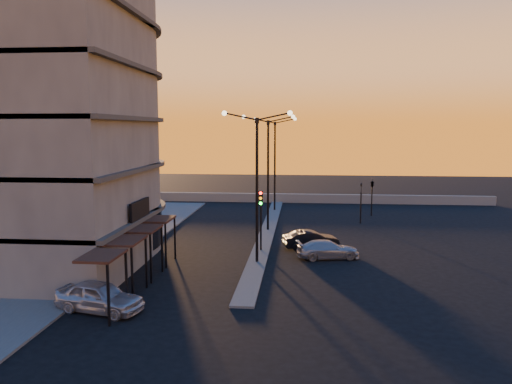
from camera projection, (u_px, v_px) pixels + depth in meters
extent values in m
plane|color=black|center=(257.00, 263.00, 31.39)|extent=(120.00, 120.00, 0.00)
cube|color=#52514F|center=(118.00, 244.00, 36.29)|extent=(5.00, 40.00, 0.12)
cube|color=#52514F|center=(268.00, 230.00, 41.26)|extent=(1.20, 36.00, 0.12)
cube|color=gray|center=(295.00, 198.00, 56.82)|extent=(44.00, 0.50, 1.00)
cylinder|color=#625C56|center=(50.00, 67.00, 33.05)|extent=(14.00, 14.00, 25.00)
cube|color=#625C56|center=(5.00, 56.00, 28.11)|extent=(14.00, 10.00, 25.00)
cylinder|color=black|center=(58.00, 228.00, 34.44)|extent=(14.16, 14.16, 2.40)
cube|color=black|center=(140.00, 210.00, 29.58)|extent=(0.15, 3.20, 1.20)
cylinder|color=black|center=(257.00, 192.00, 30.81)|extent=(0.18, 0.18, 9.00)
cube|color=black|center=(257.00, 121.00, 30.25)|extent=(0.25, 0.25, 0.35)
sphere|color=#FFE5B2|center=(224.00, 113.00, 30.38)|extent=(0.32, 0.32, 0.32)
sphere|color=#FFE5B2|center=(290.00, 113.00, 30.01)|extent=(0.32, 0.32, 0.32)
cylinder|color=black|center=(268.00, 177.00, 40.69)|extent=(0.18, 0.18, 9.00)
cube|color=black|center=(268.00, 122.00, 40.13)|extent=(0.25, 0.25, 0.35)
sphere|color=#FFE5B2|center=(244.00, 117.00, 40.25)|extent=(0.32, 0.32, 0.32)
sphere|color=#FFE5B2|center=(293.00, 117.00, 39.89)|extent=(0.32, 0.32, 0.32)
cylinder|color=black|center=(275.00, 167.00, 50.57)|extent=(0.18, 0.18, 9.00)
cube|color=black|center=(275.00, 124.00, 50.00)|extent=(0.25, 0.25, 0.35)
sphere|color=#FFE5B2|center=(255.00, 119.00, 50.13)|extent=(0.32, 0.32, 0.32)
sphere|color=#FFE5B2|center=(295.00, 119.00, 49.76)|extent=(0.32, 0.32, 0.32)
cylinder|color=black|center=(261.00, 229.00, 34.15)|extent=(0.12, 0.12, 3.20)
cube|color=black|center=(261.00, 198.00, 33.69)|extent=(0.28, 0.16, 1.00)
sphere|color=#FF0C05|center=(261.00, 193.00, 33.55)|extent=(0.20, 0.20, 0.20)
sphere|color=orange|center=(261.00, 198.00, 33.60)|extent=(0.20, 0.20, 0.20)
sphere|color=#0CFF26|center=(261.00, 203.00, 33.64)|extent=(0.20, 0.20, 0.20)
cylinder|color=black|center=(361.00, 208.00, 44.30)|extent=(0.12, 0.12, 2.80)
imported|color=black|center=(361.00, 188.00, 44.07)|extent=(0.13, 0.16, 0.80)
cylinder|color=black|center=(372.00, 202.00, 48.12)|extent=(0.12, 0.12, 2.80)
imported|color=black|center=(372.00, 183.00, 47.89)|extent=(0.42, 1.99, 0.80)
imported|color=silver|center=(100.00, 297.00, 23.04)|extent=(4.47, 2.68, 1.43)
imported|color=black|center=(311.00, 240.00, 35.09)|extent=(4.12, 2.32, 1.29)
imported|color=#A2A4AA|center=(328.00, 249.00, 32.50)|extent=(4.34, 2.45, 1.19)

